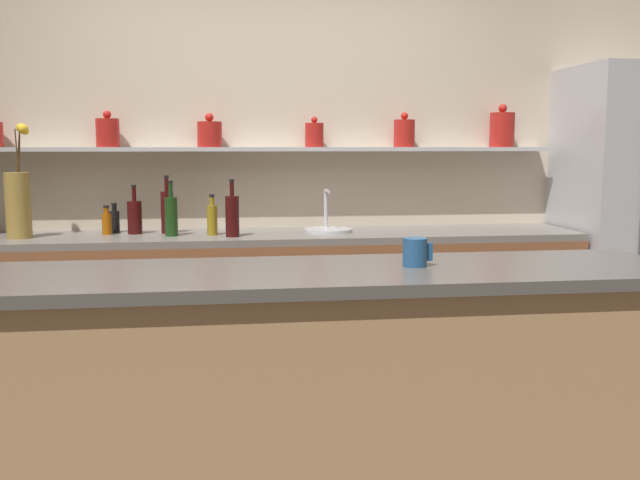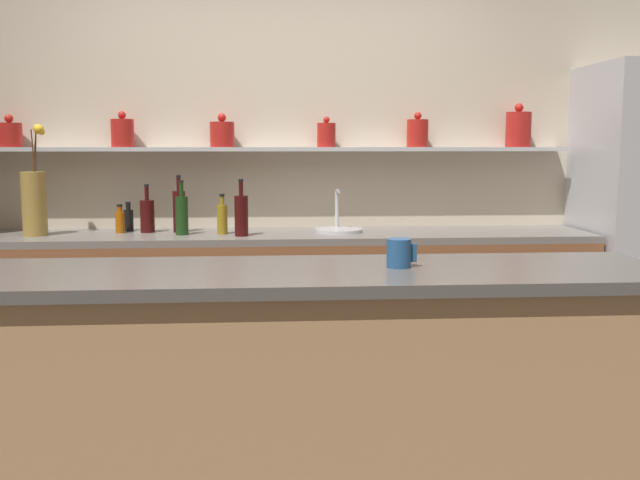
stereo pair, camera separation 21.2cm
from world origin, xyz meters
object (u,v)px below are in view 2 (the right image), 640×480
at_px(bottle_wine_1, 179,210).
at_px(coffee_mug, 399,253).
at_px(bottle_sauce_0, 129,219).
at_px(bottle_wine_5, 241,215).
at_px(bottle_wine_2, 182,214).
at_px(bottle_wine_3, 147,215).
at_px(bottle_sauce_4, 120,221).
at_px(sink_fixture, 338,228).
at_px(bottle_oil_6, 222,218).
at_px(flower_vase, 34,200).

xyz_separation_m(bottle_wine_1, coffee_mug, (0.96, -1.89, 0.02)).
xyz_separation_m(bottle_sauce_0, bottle_wine_5, (0.69, -0.29, 0.05)).
distance_m(bottle_wine_1, bottle_wine_2, 0.14).
xyz_separation_m(bottle_wine_3, bottle_sauce_4, (-0.16, -0.02, -0.03)).
distance_m(bottle_wine_3, coffee_mug, 2.21).
bearing_deg(sink_fixture, bottle_wine_5, -165.41).
height_order(bottle_sauce_0, bottle_wine_5, bottle_wine_5).
relative_size(bottle_wine_1, bottle_oil_6, 1.45).
height_order(flower_vase, bottle_wine_1, flower_vase).
distance_m(bottle_sauce_0, bottle_oil_6, 0.61).
relative_size(sink_fixture, bottle_wine_1, 0.84).
bearing_deg(bottle_sauce_4, bottle_wine_2, -17.37).
height_order(bottle_wine_2, coffee_mug, bottle_wine_2).
xyz_separation_m(bottle_sauce_0, coffee_mug, (1.28, -1.98, 0.08)).
bearing_deg(bottle_wine_2, coffee_mug, -62.07).
bearing_deg(coffee_mug, bottle_wine_2, 117.93).
bearing_deg(bottle_wine_5, bottle_wine_3, 159.29).
bearing_deg(bottle_sauce_4, bottle_wine_1, 3.04).
height_order(bottle_wine_5, coffee_mug, bottle_wine_5).
bearing_deg(flower_vase, bottle_wine_1, 7.81).
xyz_separation_m(bottle_wine_2, bottle_wine_5, (0.34, -0.08, 0.00)).
bearing_deg(bottle_wine_5, sink_fixture, 14.59).
xyz_separation_m(flower_vase, coffee_mug, (1.76, -1.79, -0.05)).
bearing_deg(bottle_wine_2, flower_vase, 178.22).
distance_m(sink_fixture, bottle_sauce_0, 1.26).
height_order(bottle_wine_3, bottle_oil_6, bottle_wine_3).
relative_size(flower_vase, bottle_oil_6, 2.70).
bearing_deg(bottle_sauce_0, coffee_mug, -57.14).
xyz_separation_m(sink_fixture, bottle_wine_5, (-0.57, -0.15, 0.10)).
relative_size(sink_fixture, bottle_wine_3, 0.99).
relative_size(bottle_wine_5, coffee_mug, 3.14).
bearing_deg(bottle_oil_6, bottle_wine_5, -39.35).
xyz_separation_m(bottle_sauce_0, bottle_oil_6, (0.57, -0.20, 0.02)).
relative_size(flower_vase, bottle_wine_3, 2.22).
bearing_deg(bottle_wine_1, sink_fixture, -4.05).
height_order(flower_vase, bottle_oil_6, flower_vase).
height_order(bottle_wine_1, bottle_oil_6, bottle_wine_1).
xyz_separation_m(sink_fixture, bottle_oil_6, (-0.68, -0.05, 0.07)).
relative_size(bottle_wine_2, coffee_mug, 3.05).
distance_m(flower_vase, bottle_wine_3, 0.63).
bearing_deg(bottle_oil_6, coffee_mug, -68.35).
xyz_separation_m(bottle_wine_5, coffee_mug, (0.59, -1.68, 0.03)).
bearing_deg(bottle_wine_2, bottle_sauce_0, 147.87).
height_order(bottle_sauce_0, bottle_wine_3, bottle_wine_3).
relative_size(flower_vase, bottle_sauce_0, 3.59).
height_order(flower_vase, bottle_sauce_0, flower_vase).
bearing_deg(bottle_sauce_4, coffee_mug, -55.15).
xyz_separation_m(flower_vase, bottle_oil_6, (1.06, -0.01, -0.11)).
relative_size(bottle_sauce_0, coffee_mug, 1.71).
bearing_deg(bottle_oil_6, bottle_wine_1, 154.98).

